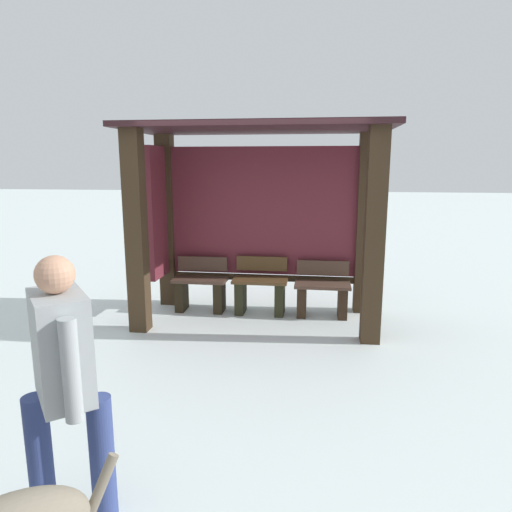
{
  "coord_description": "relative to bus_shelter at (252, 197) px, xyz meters",
  "views": [
    {
      "loc": [
        0.77,
        -5.76,
        2.03
      ],
      "look_at": [
        0.03,
        -0.37,
        0.94
      ],
      "focal_mm": 32.11,
      "sensor_mm": 36.0,
      "label": 1
    }
  ],
  "objects": [
    {
      "name": "bench_center_inside",
      "position": [
        0.1,
        0.11,
        -1.28
      ],
      "size": [
        0.75,
        0.39,
        0.77
      ],
      "color": "#503920",
      "rests_on": "ground"
    },
    {
      "name": "person_walking",
      "position": [
        -0.5,
        -3.77,
        -0.7
      ],
      "size": [
        0.55,
        0.54,
        1.56
      ],
      "color": "#ACB2B3",
      "rests_on": "ground"
    },
    {
      "name": "bus_shelter",
      "position": [
        0.0,
        0.0,
        0.0
      ],
      "size": [
        3.24,
        1.59,
        2.51
      ],
      "color": "#3A2A1B",
      "rests_on": "ground"
    },
    {
      "name": "bench_left_inside",
      "position": [
        -0.75,
        0.11,
        -1.29
      ],
      "size": [
        0.75,
        0.35,
        0.75
      ],
      "color": "#4D382C",
      "rests_on": "ground"
    },
    {
      "name": "ground_plane",
      "position": [
        0.1,
        -0.18,
        -1.61
      ],
      "size": [
        60.0,
        60.0,
        0.0
      ],
      "primitive_type": "plane",
      "color": "white"
    },
    {
      "name": "bench_right_inside",
      "position": [
        0.94,
        0.11,
        -1.3
      ],
      "size": [
        0.75,
        0.39,
        0.74
      ],
      "color": "#50392D",
      "rests_on": "ground"
    }
  ]
}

